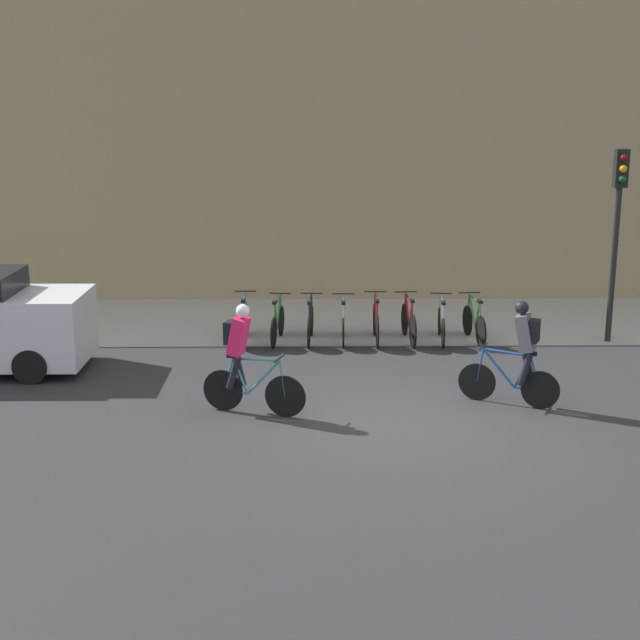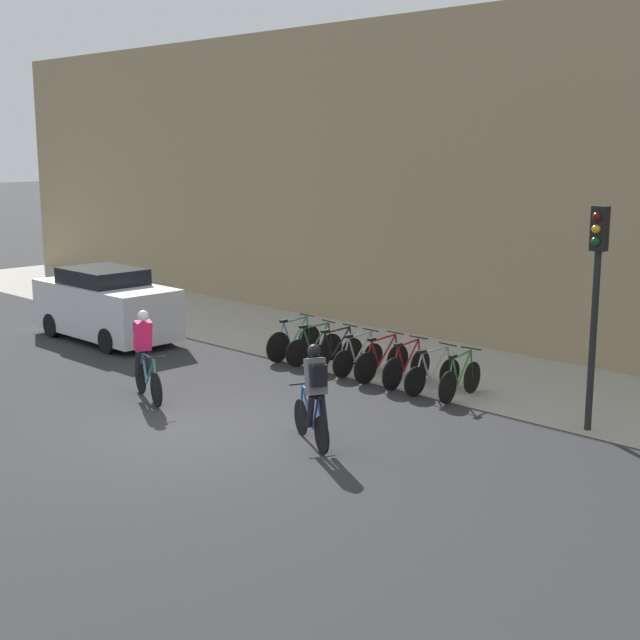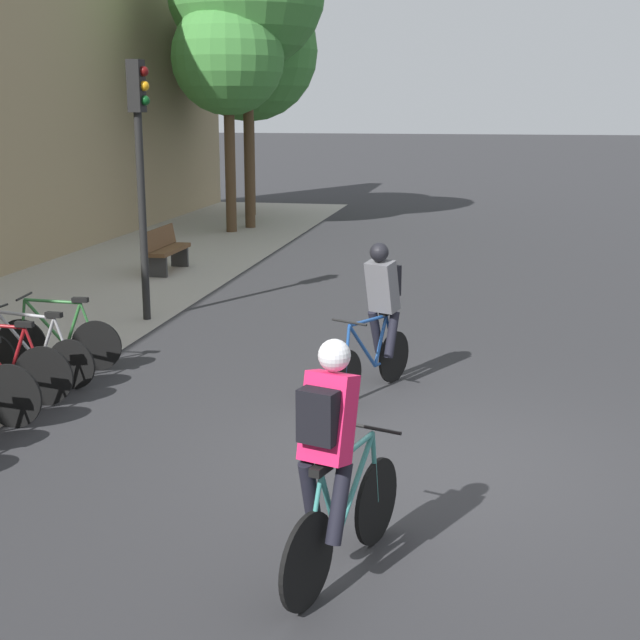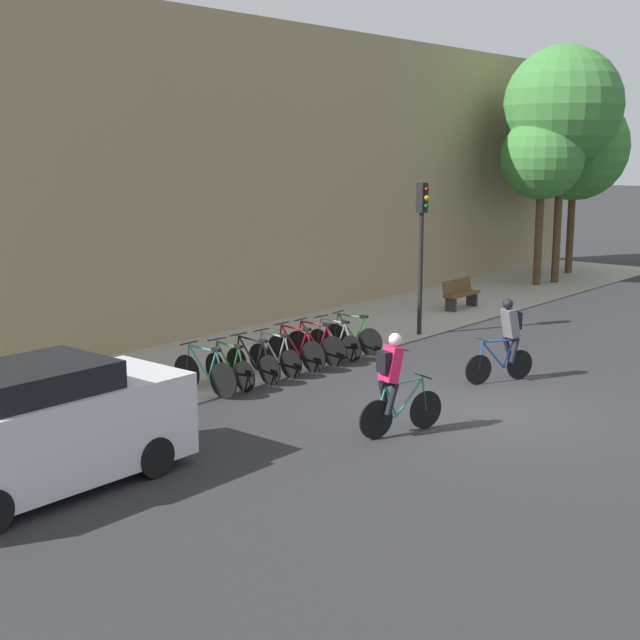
% 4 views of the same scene
% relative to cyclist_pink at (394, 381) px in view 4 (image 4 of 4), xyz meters
% --- Properties ---
extents(ground, '(200.00, 200.00, 0.00)m').
position_rel_cyclist_pink_xyz_m(ground, '(2.34, -0.53, -0.95)').
color(ground, '#2B2B2D').
extents(kerb_strip, '(44.00, 4.50, 0.01)m').
position_rel_cyclist_pink_xyz_m(kerb_strip, '(2.34, 6.22, -0.94)').
color(kerb_strip, '#A39E93').
rests_on(kerb_strip, ground).
extents(building_facade, '(44.00, 0.60, 8.20)m').
position_rel_cyclist_pink_xyz_m(building_facade, '(2.34, 8.77, 3.16)').
color(building_facade, '#9E8966').
rests_on(building_facade, ground).
extents(cyclist_pink, '(1.66, 0.64, 1.78)m').
position_rel_cyclist_pink_xyz_m(cyclist_pink, '(0.00, 0.00, 0.00)').
color(cyclist_pink, black).
rests_on(cyclist_pink, ground).
extents(cyclist_grey, '(1.53, 0.77, 1.75)m').
position_rel_cyclist_pink_xyz_m(cyclist_grey, '(4.47, 0.27, 0.00)').
color(cyclist_grey, black).
rests_on(cyclist_grey, ground).
extents(parked_bike_0, '(0.46, 1.76, 0.99)m').
position_rel_cyclist_pink_xyz_m(parked_bike_0, '(-0.29, 4.36, -0.53)').
color(parked_bike_0, black).
rests_on(parked_bike_0, ground).
extents(parked_bike_1, '(0.46, 1.62, 0.95)m').
position_rel_cyclist_pink_xyz_m(parked_bike_1, '(0.39, 4.36, -0.56)').
color(parked_bike_1, black).
rests_on(parked_bike_1, ground).
extents(parked_bike_2, '(0.46, 1.65, 0.95)m').
position_rel_cyclist_pink_xyz_m(parked_bike_2, '(1.07, 4.35, -0.56)').
color(parked_bike_2, black).
rests_on(parked_bike_2, ground).
extents(parked_bike_3, '(0.46, 1.57, 0.94)m').
position_rel_cyclist_pink_xyz_m(parked_bike_3, '(1.75, 4.36, -0.57)').
color(parked_bike_3, black).
rests_on(parked_bike_3, ground).
extents(parked_bike_4, '(0.46, 1.72, 0.98)m').
position_rel_cyclist_pink_xyz_m(parked_bike_4, '(2.43, 4.36, -0.54)').
color(parked_bike_4, black).
rests_on(parked_bike_4, ground).
extents(parked_bike_5, '(0.46, 1.68, 0.98)m').
position_rel_cyclist_pink_xyz_m(parked_bike_5, '(3.11, 4.36, -0.54)').
color(parked_bike_5, black).
rests_on(parked_bike_5, ground).
extents(parked_bike_6, '(0.46, 1.66, 0.94)m').
position_rel_cyclist_pink_xyz_m(parked_bike_6, '(3.79, 4.35, -0.56)').
color(parked_bike_6, black).
rests_on(parked_bike_6, ground).
extents(parked_bike_7, '(0.46, 1.62, 0.96)m').
position_rel_cyclist_pink_xyz_m(parked_bike_7, '(4.47, 4.36, -0.55)').
color(parked_bike_7, black).
rests_on(parked_bike_7, ground).
extents(traffic_light_pole, '(0.26, 0.30, 3.94)m').
position_rel_cyclist_pink_xyz_m(traffic_light_pole, '(7.26, 4.30, 1.77)').
color(traffic_light_pole, black).
rests_on(traffic_light_pole, ground).
extents(bench, '(1.53, 0.44, 0.89)m').
position_rel_cyclist_pink_xyz_m(bench, '(11.24, 5.49, -0.48)').
color(bench, brown).
rests_on(bench, ground).
extents(parked_car, '(4.30, 1.84, 1.85)m').
position_rel_cyclist_pink_xyz_m(parked_car, '(-5.21, 2.40, -0.05)').
color(parked_car, silver).
rests_on(parked_car, ground).
extents(street_tree_0, '(4.16, 4.16, 8.34)m').
position_rel_cyclist_pink_xyz_m(street_tree_0, '(18.06, 5.64, 5.29)').
color(street_tree_0, '#4C3823').
rests_on(street_tree_0, ground).
extents(street_tree_1, '(2.90, 2.90, 5.92)m').
position_rel_cyclist_pink_xyz_m(street_tree_1, '(17.15, 5.91, 3.50)').
color(street_tree_1, '#4C3823').
rests_on(street_tree_1, ground).
extents(street_tree_2, '(4.10, 4.10, 6.90)m').
position_rel_cyclist_pink_xyz_m(street_tree_2, '(20.84, 6.39, 3.90)').
color(street_tree_2, '#4C3823').
rests_on(street_tree_2, ground).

